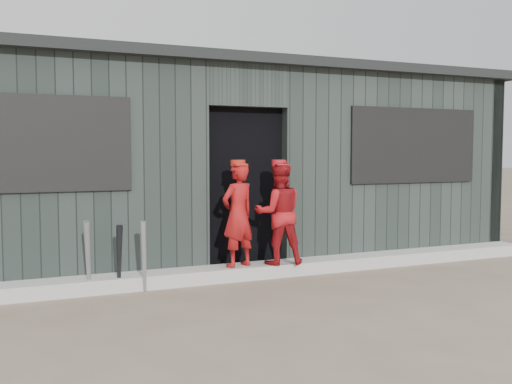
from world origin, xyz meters
name	(u,v)px	position (x,y,z in m)	size (l,w,h in m)	color
ground	(336,318)	(0.00, 0.00, 0.00)	(80.00, 80.00, 0.00)	brown
curb	(255,271)	(0.00, 1.82, 0.07)	(8.00, 0.36, 0.15)	#A2A29D
bat_left	(88,258)	(-1.91, 1.67, 0.39)	(0.07, 0.07, 0.79)	gray
bat_mid	(144,257)	(-1.36, 1.59, 0.38)	(0.07, 0.07, 0.75)	gray
bat_right	(119,259)	(-1.60, 1.66, 0.36)	(0.07, 0.07, 0.73)	black
player_red_left	(238,215)	(-0.23, 1.77, 0.75)	(0.44, 0.29, 1.20)	maroon
player_red_right	(279,213)	(0.26, 1.74, 0.75)	(0.58, 0.45, 1.20)	maroon
player_grey_back	(254,223)	(0.24, 2.42, 0.56)	(0.54, 0.35, 1.11)	#ACACAC
dugout	(209,164)	(0.00, 3.50, 1.29)	(8.30, 3.30, 2.62)	black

